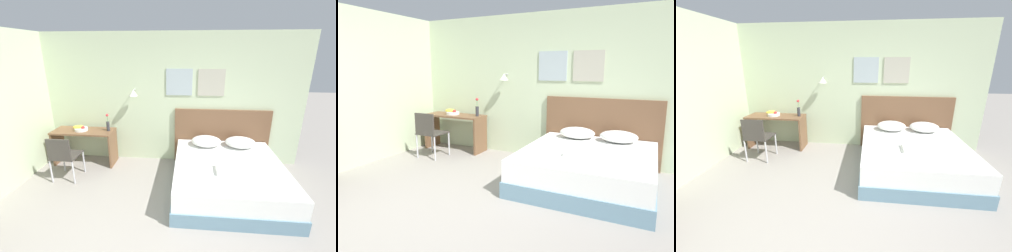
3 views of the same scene
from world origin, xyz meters
The scene contains 11 objects.
ground_plane centered at (0.00, 0.00, 0.00)m, with size 24.00×24.00×0.00m, color gray.
wall_back centered at (0.01, 2.94, 1.33)m, with size 5.66×0.31×2.65m.
bed centered at (1.24, 1.86, 0.25)m, with size 1.82×1.98×0.51m.
headboard centered at (1.24, 2.89, 0.58)m, with size 1.94×0.06×1.16m.
pillow_left centered at (0.92, 2.57, 0.60)m, with size 0.58×0.48×0.18m.
pillow_right centered at (1.57, 2.57, 0.60)m, with size 0.58×0.48×0.18m.
folded_towel_near_foot centered at (1.16, 1.57, 0.54)m, with size 0.32×0.31×0.06m.
desk centered at (-1.60, 2.60, 0.52)m, with size 1.25×0.50×0.73m.
desk_chair centered at (-1.67, 1.89, 0.52)m, with size 0.46×0.46×0.86m.
fruit_bowl centered at (-1.65, 2.58, 0.77)m, with size 0.29×0.26×0.12m.
flower_vase centered at (-1.08, 2.62, 0.87)m, with size 0.07×0.07×0.36m.
Camera 2 is at (2.03, -2.34, 1.66)m, focal length 32.00 mm.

